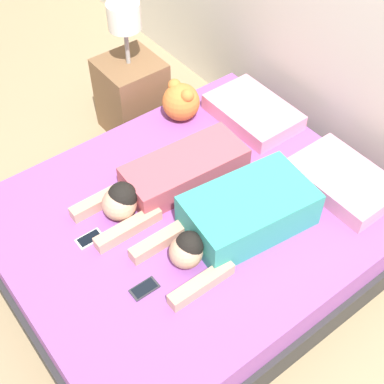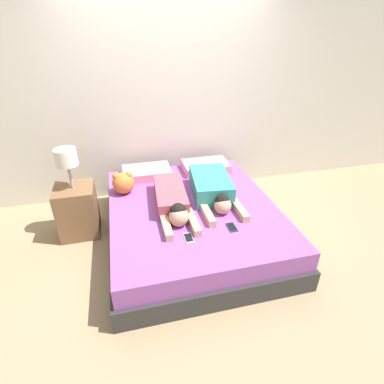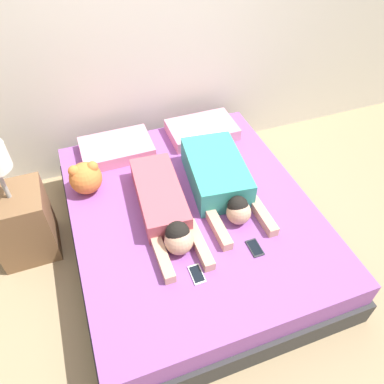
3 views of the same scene
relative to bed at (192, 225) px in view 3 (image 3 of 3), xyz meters
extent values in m
plane|color=#9E8460|center=(0.00, 0.00, -0.20)|extent=(12.00, 12.00, 0.00)
cube|color=beige|center=(0.00, 1.20, 1.10)|extent=(12.00, 0.06, 2.60)
cube|color=#2D2D2D|center=(0.00, 0.00, -0.10)|extent=(1.76, 2.09, 0.21)
cube|color=#8C4C9E|center=(0.00, 0.00, 0.11)|extent=(1.70, 2.03, 0.20)
cube|color=pink|center=(-0.38, 0.79, 0.26)|extent=(0.58, 0.39, 0.10)
cube|color=pink|center=(0.38, 0.79, 0.26)|extent=(0.58, 0.39, 0.10)
cube|color=#B24C59|center=(-0.21, 0.11, 0.30)|extent=(0.35, 0.73, 0.17)
sphere|color=tan|center=(-0.21, -0.33, 0.31)|extent=(0.19, 0.19, 0.19)
sphere|color=black|center=(-0.21, -0.31, 0.35)|extent=(0.16, 0.16, 0.16)
cube|color=tan|center=(-0.34, -0.36, 0.25)|extent=(0.07, 0.39, 0.07)
cube|color=tan|center=(-0.08, -0.36, 0.25)|extent=(0.07, 0.39, 0.07)
cube|color=teal|center=(0.26, 0.18, 0.32)|extent=(0.47, 0.71, 0.22)
sphere|color=tan|center=(0.26, -0.24, 0.30)|extent=(0.17, 0.17, 0.17)
sphere|color=black|center=(0.26, -0.21, 0.34)|extent=(0.15, 0.15, 0.15)
cube|color=tan|center=(0.09, -0.27, 0.25)|extent=(0.07, 0.37, 0.07)
cube|color=tan|center=(0.43, -0.27, 0.25)|extent=(0.07, 0.37, 0.07)
cube|color=silver|center=(-0.17, -0.55, 0.22)|extent=(0.08, 0.14, 0.01)
cube|color=black|center=(-0.17, -0.55, 0.22)|extent=(0.06, 0.12, 0.00)
cube|color=#2D2D33|center=(0.26, -0.49, 0.22)|extent=(0.08, 0.14, 0.01)
cube|color=black|center=(0.26, -0.49, 0.22)|extent=(0.06, 0.12, 0.00)
sphere|color=orange|center=(-0.68, 0.43, 0.33)|extent=(0.24, 0.24, 0.24)
sphere|color=orange|center=(-0.75, 0.43, 0.42)|extent=(0.08, 0.08, 0.08)
sphere|color=orange|center=(-0.61, 0.43, 0.42)|extent=(0.08, 0.08, 0.08)
cube|color=brown|center=(-1.20, 0.38, 0.08)|extent=(0.41, 0.41, 0.58)
cylinder|color=#999999|center=(-1.20, 0.38, 0.50)|extent=(0.03, 0.03, 0.26)
camera|label=1|loc=(1.52, -1.17, 2.47)|focal=50.00mm
camera|label=2|loc=(-0.65, -2.61, 1.88)|focal=28.00mm
camera|label=3|loc=(-0.63, -1.74, 2.22)|focal=35.00mm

